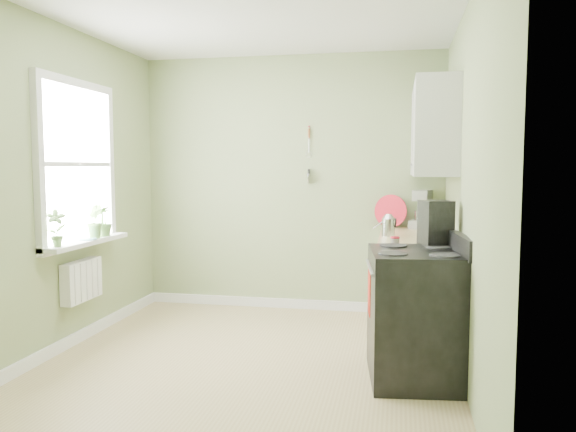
% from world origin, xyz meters
% --- Properties ---
extents(floor, '(3.20, 3.60, 0.02)m').
position_xyz_m(floor, '(0.00, 0.00, -0.01)').
color(floor, tan).
rests_on(floor, ground).
extents(ceiling, '(3.20, 3.60, 0.02)m').
position_xyz_m(ceiling, '(0.00, 0.00, 2.71)').
color(ceiling, white).
rests_on(ceiling, wall_back).
extents(wall_back, '(3.20, 0.02, 2.70)m').
position_xyz_m(wall_back, '(0.00, 1.81, 1.35)').
color(wall_back, '#8D9B6A').
rests_on(wall_back, floor).
extents(wall_left, '(0.02, 3.60, 2.70)m').
position_xyz_m(wall_left, '(-1.61, 0.00, 1.35)').
color(wall_left, '#8D9B6A').
rests_on(wall_left, floor).
extents(wall_right, '(0.02, 3.60, 2.70)m').
position_xyz_m(wall_right, '(1.61, 0.00, 1.35)').
color(wall_right, '#8D9B6A').
rests_on(wall_right, floor).
extents(base_cabinets, '(0.60, 1.60, 0.87)m').
position_xyz_m(base_cabinets, '(1.30, 1.00, 0.43)').
color(base_cabinets, silver).
rests_on(base_cabinets, floor).
extents(countertop, '(0.64, 1.60, 0.04)m').
position_xyz_m(countertop, '(1.29, 1.00, 0.89)').
color(countertop, tan).
rests_on(countertop, base_cabinets).
extents(upper_cabinets, '(0.35, 1.40, 0.80)m').
position_xyz_m(upper_cabinets, '(1.43, 1.10, 1.85)').
color(upper_cabinets, silver).
rests_on(upper_cabinets, wall_right).
extents(window, '(0.06, 1.14, 1.44)m').
position_xyz_m(window, '(-1.58, 0.30, 1.55)').
color(window, white).
rests_on(window, wall_left).
extents(window_sill, '(0.18, 1.14, 0.04)m').
position_xyz_m(window_sill, '(-1.51, 0.30, 0.88)').
color(window_sill, white).
rests_on(window_sill, wall_left).
extents(radiator, '(0.12, 0.50, 0.35)m').
position_xyz_m(radiator, '(-1.54, 0.25, 0.55)').
color(radiator, white).
rests_on(radiator, wall_left).
extents(wall_utensils, '(0.02, 0.14, 0.58)m').
position_xyz_m(wall_utensils, '(0.20, 1.78, 1.56)').
color(wall_utensils, tan).
rests_on(wall_utensils, wall_back).
extents(stove, '(0.75, 0.83, 1.06)m').
position_xyz_m(stove, '(1.28, -0.04, 0.47)').
color(stove, black).
rests_on(stove, floor).
extents(stand_mixer, '(0.30, 0.39, 0.43)m').
position_xyz_m(stand_mixer, '(1.38, 1.74, 1.09)').
color(stand_mixer, '#B2B2B7').
rests_on(stand_mixer, countertop).
extents(kettle, '(0.20, 0.12, 0.20)m').
position_xyz_m(kettle, '(1.05, 0.97, 1.01)').
color(kettle, silver).
rests_on(kettle, countertop).
extents(coffee_maker, '(0.27, 0.29, 0.36)m').
position_xyz_m(coffee_maker, '(1.41, 0.30, 1.08)').
color(coffee_maker, black).
rests_on(coffee_maker, countertop).
extents(red_tray, '(0.34, 0.16, 0.34)m').
position_xyz_m(red_tray, '(1.06, 1.72, 1.08)').
color(red_tray, red).
rests_on(red_tray, countertop).
extents(jar, '(0.07, 0.07, 0.08)m').
position_xyz_m(jar, '(1.11, 0.31, 0.95)').
color(jar, '#B1A691').
rests_on(jar, countertop).
extents(plant_a, '(0.19, 0.19, 0.30)m').
position_xyz_m(plant_a, '(-1.50, -0.15, 1.05)').
color(plant_a, '#58823E').
rests_on(plant_a, window_sill).
extents(plant_b, '(0.21, 0.21, 0.30)m').
position_xyz_m(plant_b, '(-1.50, 0.41, 1.05)').
color(plant_b, '#58823E').
rests_on(plant_b, window_sill).
extents(plant_c, '(0.19, 0.19, 0.27)m').
position_xyz_m(plant_c, '(-1.50, 0.57, 1.04)').
color(plant_c, '#58823E').
rests_on(plant_c, window_sill).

